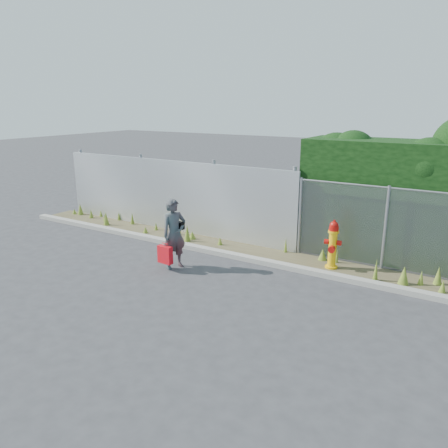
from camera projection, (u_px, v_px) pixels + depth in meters
The scene contains 9 objects.
ground at pixel (203, 283), 9.75m from camera, with size 80.00×80.00×0.00m, color #353437.
curb at pixel (242, 257), 11.21m from camera, with size 16.00×0.22×0.12m, color gray.
weed_strip at pixel (286, 254), 11.29m from camera, with size 16.00×1.34×0.53m.
corrugated_fence at pixel (170, 196), 13.55m from camera, with size 8.50×0.21×2.30m.
chainlink_fence at pixel (434, 235), 9.80m from camera, with size 6.50×0.07×2.05m.
fire_hydrant at pixel (333, 245), 10.47m from camera, with size 0.41×0.37×1.22m.
woman at pixel (174, 234), 10.47m from camera, with size 0.62×0.41×1.71m, color #106667.
red_tote_bag at pixel (165, 255), 10.39m from camera, with size 0.38×0.14×0.50m.
black_shoulder_bag at pixel (180, 225), 10.54m from camera, with size 0.24×0.10×0.18m.
Camera 1 is at (5.12, -7.45, 3.91)m, focal length 35.00 mm.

